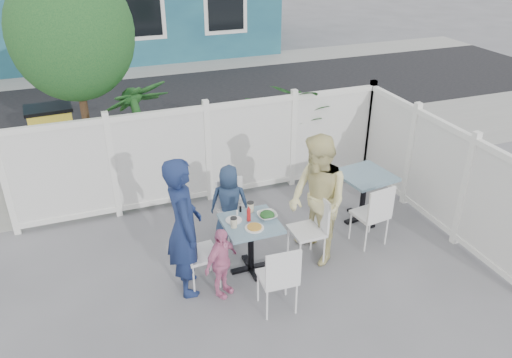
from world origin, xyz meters
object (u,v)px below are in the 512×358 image
object	(u,v)px
chair_left	(195,249)
chair_back	(232,205)
main_table	(251,233)
chair_near	(280,275)
boy	(229,203)
utility_cabinet	(55,145)
man	(184,227)
woman	(318,201)
toddler	(221,263)
chair_right	(313,224)
spare_table	(364,185)

from	to	relation	value
chair_left	chair_back	world-z (taller)	chair_left
main_table	chair_near	bearing A→B (deg)	-87.70
chair_left	boy	bearing A→B (deg)	136.38
utility_cabinet	man	xyz separation A→B (m)	(1.41, -3.63, 0.25)
chair_back	chair_near	xyz separation A→B (m)	(0.01, -1.68, 0.02)
woman	toddler	world-z (taller)	woman
utility_cabinet	toddler	distance (m)	4.29
chair_left	chair_right	xyz separation A→B (m)	(1.57, -0.01, 0.02)
chair_right	man	size ratio (longest dim) A/B	0.53
man	chair_left	bearing A→B (deg)	-82.00
chair_right	chair_back	bearing A→B (deg)	41.62
main_table	chair_left	world-z (taller)	chair_left
utility_cabinet	woman	size ratio (longest dim) A/B	0.72
spare_table	boy	bearing A→B (deg)	172.52
toddler	boy	bearing A→B (deg)	34.42
chair_near	man	bearing A→B (deg)	140.70
utility_cabinet	main_table	xyz separation A→B (m)	(2.26, -3.57, -0.07)
utility_cabinet	chair_back	world-z (taller)	utility_cabinet
chair_back	toddler	distance (m)	1.26
chair_right	toddler	size ratio (longest dim) A/B	1.02
boy	toddler	xyz separation A→B (m)	(-0.47, -1.16, -0.09)
chair_near	boy	distance (m)	1.69
chair_back	toddler	xyz separation A→B (m)	(-0.52, -1.15, -0.05)
chair_near	toddler	bearing A→B (deg)	137.59
chair_right	spare_table	bearing A→B (deg)	-61.93
main_table	man	distance (m)	0.91
boy	toddler	size ratio (longest dim) A/B	1.20
main_table	spare_table	world-z (taller)	spare_table
chair_back	toddler	size ratio (longest dim) A/B	0.95
main_table	man	size ratio (longest dim) A/B	0.41
utility_cabinet	main_table	distance (m)	4.23
chair_left	spare_table	bearing A→B (deg)	98.51
main_table	chair_left	distance (m)	0.74
chair_near	toddler	size ratio (longest dim) A/B	0.98
boy	toddler	world-z (taller)	boy
spare_table	chair_back	bearing A→B (deg)	172.51
man	chair_back	bearing A→B (deg)	-41.30
spare_table	chair_right	world-z (taller)	chair_right
chair_left	boy	world-z (taller)	boy
chair_right	boy	size ratio (longest dim) A/B	0.85
woman	toddler	xyz separation A→B (m)	(-1.38, -0.28, -0.41)
toddler	main_table	bearing A→B (deg)	0.49
spare_table	chair_near	bearing A→B (deg)	-143.91
boy	main_table	bearing A→B (deg)	111.44
chair_right	chair_near	xyz separation A→B (m)	(-0.80, -0.79, -0.02)
utility_cabinet	chair_back	size ratio (longest dim) A/B	1.45
main_table	chair_right	size ratio (longest dim) A/B	0.77
toddler	chair_left	bearing A→B (deg)	98.54
spare_table	chair_left	distance (m)	2.79
spare_table	chair_near	xyz separation A→B (m)	(-1.95, -1.42, -0.07)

